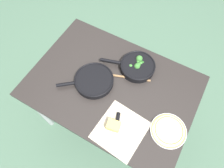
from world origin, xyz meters
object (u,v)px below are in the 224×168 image
wooden_spoon (115,75)px  dinner_plate_stack (169,130)px  skillet_broccoli (137,66)px  skillet_eggs (94,80)px  cheese_block (114,126)px  grater_knife (117,125)px

wooden_spoon → dinner_plate_stack: size_ratio=1.74×
skillet_broccoli → wooden_spoon: size_ratio=0.99×
skillet_eggs → cheese_block: (0.28, -0.21, 0.00)m
skillet_eggs → dinner_plate_stack: size_ratio=1.53×
skillet_broccoli → wooden_spoon: bearing=34.3°
skillet_broccoli → dinner_plate_stack: size_ratio=1.73×
skillet_broccoli → cheese_block: skillet_broccoli is taller
dinner_plate_stack → wooden_spoon: bearing=159.0°
skillet_eggs → grater_knife: 0.35m
skillet_broccoli → wooden_spoon: skillet_broccoli is taller
grater_knife → dinner_plate_stack: (0.30, 0.13, 0.00)m
wooden_spoon → dinner_plate_stack: (0.48, -0.19, 0.01)m
wooden_spoon → grater_knife: (0.18, -0.31, 0.00)m
grater_knife → dinner_plate_stack: dinner_plate_stack is taller
grater_knife → dinner_plate_stack: 0.32m
skillet_broccoli → skillet_eggs: 0.33m
skillet_broccoli → dinner_plate_stack: (0.38, -0.32, -0.02)m
skillet_eggs → wooden_spoon: skillet_eggs is taller
skillet_eggs → cheese_block: cheese_block is taller
cheese_block → dinner_plate_stack: bearing=24.9°
skillet_broccoli → skillet_eggs: size_ratio=1.13×
skillet_broccoli → grater_knife: skillet_broccoli is taller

